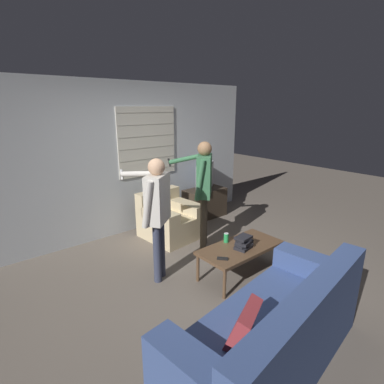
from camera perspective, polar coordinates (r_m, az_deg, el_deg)
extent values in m
plane|color=#665B51|center=(4.10, 3.16, -15.63)|extent=(16.00, 16.00, 0.00)
cube|color=#ADB2B7|center=(5.23, -11.98, 6.11)|extent=(5.20, 0.06, 2.55)
cube|color=beige|center=(5.33, -8.47, 9.44)|extent=(1.13, 0.02, 1.19)
cube|color=gray|center=(5.40, -8.19, 4.22)|extent=(1.11, 0.00, 0.01)
cube|color=gray|center=(5.36, -8.28, 6.29)|extent=(1.11, 0.00, 0.01)
cube|color=gray|center=(5.33, -8.36, 8.38)|extent=(1.11, 0.00, 0.01)
cube|color=gray|center=(5.31, -8.45, 10.49)|extent=(1.11, 0.00, 0.01)
cube|color=gray|center=(5.29, -8.54, 12.62)|extent=(1.11, 0.00, 0.01)
cube|color=gray|center=(5.29, -8.63, 14.76)|extent=(1.11, 0.00, 0.01)
cube|color=#384C7F|center=(2.92, 14.26, -25.69)|extent=(2.09, 1.04, 0.47)
cube|color=#384C7F|center=(2.56, 21.35, -20.82)|extent=(2.02, 0.43, 0.40)
cube|color=#384C7F|center=(2.16, 1.13, -31.33)|extent=(0.33, 0.84, 0.21)
cube|color=#384C7F|center=(3.41, 22.31, -12.94)|extent=(0.33, 0.84, 0.21)
cube|color=#9E3338|center=(2.49, 9.52, -23.96)|extent=(0.42, 0.34, 0.37)
cube|color=#C6B289|center=(5.12, -3.97, -6.41)|extent=(0.90, 0.94, 0.39)
cube|color=#C6B289|center=(5.24, -6.47, -1.56)|extent=(0.84, 0.27, 0.37)
cube|color=#C6B289|center=(5.21, -1.60, -2.69)|extent=(0.32, 0.89, 0.17)
cube|color=#C6B289|center=(4.85, -6.65, -4.26)|extent=(0.32, 0.89, 0.17)
cube|color=brown|center=(3.99, 9.23, -10.41)|extent=(1.14, 0.55, 0.04)
cylinder|color=brown|center=(3.90, 1.10, -14.26)|extent=(0.04, 0.04, 0.37)
cylinder|color=brown|center=(4.58, 11.31, -9.71)|extent=(0.04, 0.04, 0.37)
cylinder|color=brown|center=(3.61, 6.21, -17.10)|extent=(0.04, 0.04, 0.37)
cylinder|color=brown|center=(4.33, 16.21, -11.61)|extent=(0.04, 0.04, 0.37)
cube|color=#33281E|center=(5.97, 2.43, -2.08)|extent=(0.82, 0.45, 0.57)
cube|color=#B2B2B7|center=(5.83, 2.50, 3.01)|extent=(0.67, 0.56, 0.51)
cube|color=navy|center=(5.85, 1.51, 3.06)|extent=(0.48, 0.35, 0.42)
cylinder|color=#33384C|center=(3.82, -6.64, -11.48)|extent=(0.10, 0.10, 0.79)
cylinder|color=#33384C|center=(3.93, -5.91, -10.57)|extent=(0.10, 0.10, 0.79)
cube|color=beige|center=(3.61, -6.60, -1.26)|extent=(0.44, 0.39, 0.59)
sphere|color=tan|center=(3.52, -6.81, 4.75)|extent=(0.20, 0.20, 0.20)
cylinder|color=beige|center=(3.44, -8.52, -2.45)|extent=(0.15, 0.16, 0.56)
cylinder|color=beige|center=(3.85, -9.49, 3.46)|extent=(0.39, 0.50, 0.11)
cube|color=white|center=(3.97, -13.19, 3.32)|extent=(0.05, 0.05, 0.13)
cylinder|color=#4C4233|center=(4.63, 2.18, -5.94)|extent=(0.10, 0.10, 0.83)
cylinder|color=#4C4233|center=(4.78, 2.34, -5.20)|extent=(0.10, 0.10, 0.83)
cube|color=#336642|center=(4.49, 2.36, 3.09)|extent=(0.47, 0.46, 0.62)
sphere|color=#846042|center=(4.41, 2.42, 8.24)|extent=(0.21, 0.21, 0.21)
cylinder|color=#336642|center=(4.25, 1.51, 2.20)|extent=(0.16, 0.16, 0.60)
cylinder|color=#336642|center=(4.72, -0.89, 6.40)|extent=(0.46, 0.48, 0.20)
cube|color=black|center=(4.78, -4.33, 5.65)|extent=(0.07, 0.07, 0.13)
cube|color=black|center=(3.91, 9.73, -10.32)|extent=(0.24, 0.20, 0.04)
cube|color=black|center=(3.91, 9.86, -9.81)|extent=(0.21, 0.15, 0.02)
cube|color=black|center=(3.90, 9.91, -9.37)|extent=(0.23, 0.20, 0.04)
cube|color=black|center=(3.88, 9.68, -8.92)|extent=(0.19, 0.17, 0.03)
cube|color=black|center=(3.87, 9.77, -8.53)|extent=(0.22, 0.18, 0.03)
cylinder|color=#238E47|center=(4.03, 6.54, -8.67)|extent=(0.07, 0.07, 0.12)
cylinder|color=silver|center=(4.01, 6.57, -7.85)|extent=(0.06, 0.06, 0.00)
cube|color=black|center=(3.63, 5.83, -12.49)|extent=(0.12, 0.12, 0.02)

